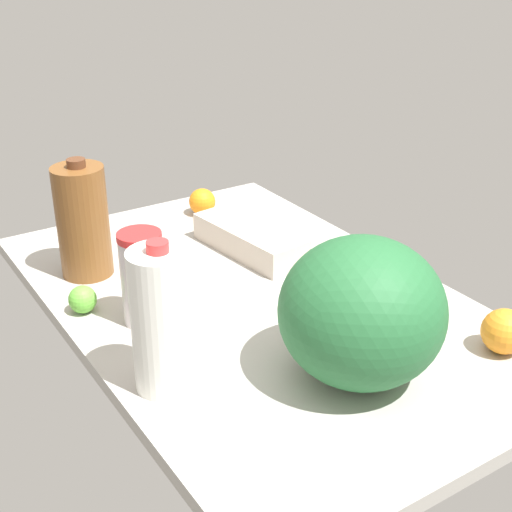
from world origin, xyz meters
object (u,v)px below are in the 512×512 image
(orange_far_back, at_px, (504,331))
(egg_carton, at_px, (250,239))
(watermelon, at_px, (361,312))
(orange_beside_bowl, at_px, (202,202))
(lime_by_jug, at_px, (332,286))
(lemon_near_front, at_px, (409,288))
(tumbler_cup, at_px, (142,278))
(chocolate_milk_jug, at_px, (83,221))
(milk_jug, at_px, (162,321))
(lime_loose, at_px, (83,299))

(orange_far_back, bearing_deg, egg_carton, -165.40)
(watermelon, distance_m, orange_beside_bowl, 0.81)
(watermelon, xyz_separation_m, lime_by_jug, (-0.25, 0.14, -0.10))
(lemon_near_front, xyz_separation_m, lime_by_jug, (-0.10, -0.13, -0.00))
(watermelon, bearing_deg, lime_by_jug, 150.47)
(watermelon, bearing_deg, egg_carton, 167.62)
(lemon_near_front, height_order, orange_far_back, orange_far_back)
(lime_by_jug, relative_size, orange_beside_bowl, 0.74)
(tumbler_cup, bearing_deg, egg_carton, 114.45)
(chocolate_milk_jug, distance_m, egg_carton, 0.39)
(watermelon, height_order, lemon_near_front, watermelon)
(watermelon, height_order, tumbler_cup, watermelon)
(tumbler_cup, relative_size, orange_far_back, 2.25)
(watermelon, bearing_deg, orange_far_back, 72.81)
(orange_far_back, bearing_deg, milk_jug, -113.23)
(lemon_near_front, bearing_deg, milk_jug, -91.00)
(orange_far_back, bearing_deg, orange_beside_bowl, -170.80)
(tumbler_cup, bearing_deg, lime_loose, -137.89)
(orange_beside_bowl, bearing_deg, egg_carton, -3.82)
(orange_far_back, bearing_deg, chocolate_milk_jug, -143.74)
(milk_jug, bearing_deg, lemon_near_front, 89.00)
(milk_jug, bearing_deg, tumbler_cup, 164.30)
(watermelon, relative_size, egg_carton, 0.94)
(milk_jug, bearing_deg, lime_by_jug, 101.81)
(milk_jug, bearing_deg, watermelon, 61.49)
(milk_jug, distance_m, lime_loose, 0.33)
(chocolate_milk_jug, bearing_deg, lime_by_jug, 45.47)
(chocolate_milk_jug, relative_size, tumbler_cup, 1.40)
(lime_loose, distance_m, orange_beside_bowl, 0.56)
(watermelon, height_order, chocolate_milk_jug, chocolate_milk_jug)
(milk_jug, distance_m, lemon_near_front, 0.57)
(watermelon, distance_m, tumbler_cup, 0.44)
(lemon_near_front, distance_m, orange_far_back, 0.23)
(chocolate_milk_jug, height_order, lime_loose, chocolate_milk_jug)
(lime_loose, xyz_separation_m, orange_beside_bowl, (-0.32, 0.46, 0.01))
(watermelon, distance_m, lime_by_jug, 0.30)
(watermelon, xyz_separation_m, egg_carton, (-0.53, 0.12, -0.10))
(milk_jug, relative_size, lemon_near_front, 4.51)
(milk_jug, xyz_separation_m, tumbler_cup, (-0.21, 0.06, -0.03))
(egg_carton, distance_m, orange_far_back, 0.64)
(orange_beside_bowl, bearing_deg, lemon_near_front, 11.57)
(egg_carton, relative_size, orange_beside_bowl, 4.27)
(chocolate_milk_jug, height_order, lemon_near_front, chocolate_milk_jug)
(lemon_near_front, bearing_deg, egg_carton, -158.54)
(lime_loose, relative_size, lime_by_jug, 1.09)
(milk_jug, height_order, chocolate_milk_jug, milk_jug)
(lime_by_jug, bearing_deg, egg_carton, -175.08)
(lemon_near_front, xyz_separation_m, lime_loose, (-0.32, -0.59, -0.00))
(egg_carton, height_order, lime_by_jug, egg_carton)
(lemon_near_front, bearing_deg, orange_beside_bowl, -168.43)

